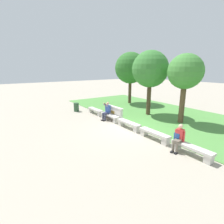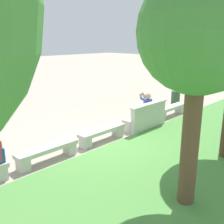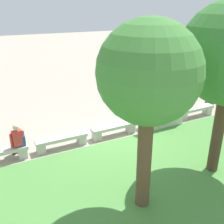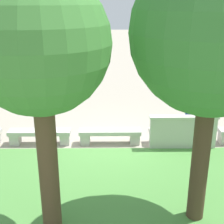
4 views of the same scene
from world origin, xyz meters
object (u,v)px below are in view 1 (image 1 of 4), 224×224
object	(u,v)px
bench_far	(154,134)
bench_end	(192,149)
tree_far_back	(150,69)
bench_main	(95,111)
tree_left_background	(130,68)
person_distant	(179,137)
bench_near	(110,116)
person_photographer	(107,110)
trash_bin	(76,107)
tree_behind_wall	(185,72)
bench_mid	(129,124)
backpack	(178,137)

from	to	relation	value
bench_far	bench_end	xyz separation A→B (m)	(2.12, 0.00, 0.00)
tree_far_back	bench_main	bearing A→B (deg)	-126.50
bench_end	bench_main	bearing A→B (deg)	180.00
bench_main	tree_left_background	bearing A→B (deg)	109.93
person_distant	bench_main	bearing A→B (deg)	179.52
bench_far	tree_left_background	xyz separation A→B (m)	(-8.27, 5.27, 3.38)
bench_near	tree_left_background	world-z (taller)	tree_left_background
bench_main	bench_end	size ratio (longest dim) A/B	1.00
person_photographer	tree_left_background	distance (m)	7.16
person_distant	trash_bin	size ratio (longest dim) A/B	1.68
person_photographer	tree_far_back	world-z (taller)	tree_far_back
bench_near	tree_far_back	size ratio (longest dim) A/B	0.37
bench_near	tree_far_back	xyz separation A→B (m)	(0.44, 3.46, 3.30)
bench_end	tree_left_background	size ratio (longest dim) A/B	0.35
person_distant	trash_bin	distance (m)	9.70
bench_main	person_photographer	xyz separation A→B (m)	(1.84, -0.08, 0.44)
person_photographer	tree_behind_wall	xyz separation A→B (m)	(3.52, 3.83, 2.69)
bench_mid	bench_far	distance (m)	2.12
bench_main	person_distant	world-z (taller)	person_distant
tree_far_back	trash_bin	distance (m)	6.96
bench_near	person_photographer	size ratio (longest dim) A/B	1.41
person_photographer	tree_left_background	size ratio (longest dim) A/B	0.25
person_photographer	tree_left_background	bearing A→B (deg)	125.04
bench_end	tree_behind_wall	world-z (taller)	tree_behind_wall
tree_left_background	trash_bin	distance (m)	6.99
tree_far_back	bench_far	bearing A→B (deg)	-42.26
bench_main	bench_far	size ratio (longest dim) A/B	1.00
tree_far_back	tree_behind_wall	bearing A→B (deg)	6.00
bench_mid	trash_bin	size ratio (longest dim) A/B	2.49
bench_far	person_photographer	size ratio (longest dim) A/B	1.41
bench_mid	bench_end	xyz separation A→B (m)	(4.24, 0.00, 0.00)
bench_mid	tree_left_background	world-z (taller)	tree_left_background
tree_behind_wall	backpack	bearing A→B (deg)	-57.58
bench_main	bench_mid	distance (m)	4.24
bench_far	person_distant	size ratio (longest dim) A/B	1.48
bench_mid	tree_behind_wall	bearing A→B (deg)	73.42
bench_near	trash_bin	world-z (taller)	trash_bin
bench_far	bench_main	bearing A→B (deg)	180.00
bench_main	bench_near	bearing A→B (deg)	0.00
bench_main	bench_mid	xyz separation A→B (m)	(4.24, 0.00, 0.00)
trash_bin	bench_near	bearing A→B (deg)	12.71
bench_main	bench_near	xyz separation A→B (m)	(2.12, 0.00, 0.00)
bench_near	bench_mid	size ratio (longest dim) A/B	1.00
person_distant	tree_left_background	size ratio (longest dim) A/B	0.24
person_photographer	bench_end	bearing A→B (deg)	0.65
bench_end	backpack	size ratio (longest dim) A/B	4.36
bench_main	tree_far_back	xyz separation A→B (m)	(2.56, 3.46, 3.30)
person_photographer	tree_left_background	world-z (taller)	tree_left_background
person_distant	tree_behind_wall	size ratio (longest dim) A/B	0.27
bench_near	bench_far	bearing A→B (deg)	0.00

